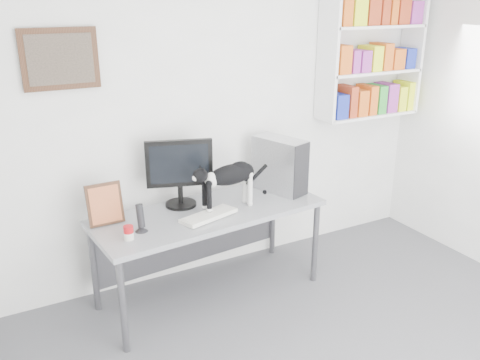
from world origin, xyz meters
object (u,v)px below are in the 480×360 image
(bookshelf, at_px, (372,49))
(soup_can, at_px, (129,233))
(desk, at_px, (210,253))
(leaning_print, at_px, (105,203))
(cat, at_px, (229,186))
(keyboard, at_px, (209,215))
(monitor, at_px, (180,173))
(pc_tower, at_px, (279,165))
(speaker, at_px, (140,218))

(bookshelf, bearing_deg, soup_can, -168.57)
(desk, distance_m, soup_can, 0.83)
(soup_can, bearing_deg, leaning_print, 101.90)
(desk, relative_size, soup_can, 18.07)
(desk, distance_m, cat, 0.58)
(desk, distance_m, leaning_print, 0.94)
(bookshelf, xyz_separation_m, cat, (-1.64, -0.35, -0.92))
(keyboard, bearing_deg, desk, 48.14)
(monitor, xyz_separation_m, cat, (0.31, -0.23, -0.09))
(bookshelf, distance_m, soup_can, 2.75)
(pc_tower, height_order, cat, pc_tower)
(desk, bearing_deg, speaker, -173.97)
(pc_tower, relative_size, cat, 0.76)
(bookshelf, relative_size, pc_tower, 2.71)
(monitor, bearing_deg, pc_tower, 11.63)
(bookshelf, height_order, desk, bookshelf)
(monitor, bearing_deg, desk, -33.68)
(desk, xyz_separation_m, keyboard, (-0.06, -0.12, 0.39))
(bookshelf, bearing_deg, monitor, -176.66)
(bookshelf, distance_m, keyboard, 2.20)
(leaning_print, distance_m, soup_can, 0.35)
(pc_tower, bearing_deg, monitor, 156.09)
(bookshelf, bearing_deg, speaker, -169.96)
(bookshelf, xyz_separation_m, leaning_print, (-2.56, -0.17, -0.94))
(bookshelf, relative_size, speaker, 5.86)
(speaker, xyz_separation_m, soup_can, (-0.11, -0.08, -0.06))
(desk, distance_m, pc_tower, 0.93)
(keyboard, bearing_deg, soup_can, 170.95)
(desk, bearing_deg, cat, -19.62)
(monitor, relative_size, soup_can, 5.52)
(bookshelf, height_order, pc_tower, bookshelf)
(desk, relative_size, speaker, 8.48)
(monitor, height_order, pc_tower, monitor)
(desk, height_order, speaker, speaker)
(soup_can, xyz_separation_m, cat, (0.85, 0.16, 0.14))
(pc_tower, bearing_deg, bookshelf, -7.73)
(soup_can, height_order, cat, cat)
(desk, bearing_deg, monitor, 123.83)
(pc_tower, relative_size, leaning_print, 1.44)
(desk, height_order, pc_tower, pc_tower)
(soup_can, relative_size, cat, 0.16)
(monitor, height_order, keyboard, monitor)
(keyboard, distance_m, cat, 0.29)
(monitor, xyz_separation_m, pc_tower, (0.86, -0.09, -0.04))
(monitor, relative_size, keyboard, 1.24)
(leaning_print, xyz_separation_m, cat, (0.92, -0.17, 0.03))
(pc_tower, distance_m, cat, 0.57)
(bookshelf, xyz_separation_m, keyboard, (-1.86, -0.43, -1.09))
(keyboard, xyz_separation_m, speaker, (-0.52, 0.01, 0.09))
(pc_tower, bearing_deg, cat, 176.88)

